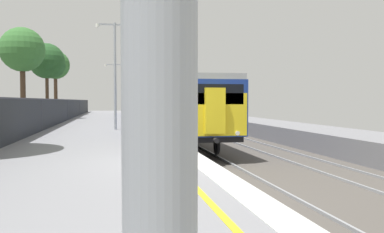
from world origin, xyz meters
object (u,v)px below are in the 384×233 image
commuter_train_at_platform (159,104)px  background_tree_left (22,51)px  background_tree_centre (56,66)px  background_tree_right (48,62)px  platform_lamp_mid (115,67)px  signal_gantry (151,76)px  speed_limit_sign (152,102)px  platform_lamp_far (114,85)px

commuter_train_at_platform → background_tree_left: bearing=-164.1°
background_tree_centre → background_tree_right: size_ratio=1.08×
platform_lamp_mid → background_tree_left: size_ratio=0.82×
commuter_train_at_platform → platform_lamp_mid: (-3.79, -12.60, 2.12)m
commuter_train_at_platform → background_tree_centre: bearing=132.2°
commuter_train_at_platform → background_tree_right: bearing=170.4°
background_tree_right → background_tree_centre: bearing=94.1°
signal_gantry → background_tree_centre: background_tree_centre is taller
speed_limit_sign → background_tree_centre: (-8.20, 24.07, 3.83)m
speed_limit_sign → platform_lamp_far: size_ratio=0.43×
platform_lamp_far → background_tree_left: background_tree_left is taller
commuter_train_at_platform → speed_limit_sign: commuter_train_at_platform is taller
background_tree_left → background_tree_centre: size_ratio=1.00×
commuter_train_at_platform → background_tree_centre: 15.51m
commuter_train_at_platform → platform_lamp_mid: bearing=-106.8°
platform_lamp_mid → platform_lamp_far: 21.39m
background_tree_left → background_tree_centre: background_tree_centre is taller
background_tree_left → background_tree_centre: (0.47, 14.09, 0.11)m
platform_lamp_mid → platform_lamp_far: (-0.00, 21.39, -0.13)m
commuter_train_at_platform → signal_gantry: bearing=-99.7°
speed_limit_sign → background_tree_centre: bearing=108.8°
background_tree_centre → commuter_train_at_platform: bearing=-47.8°
platform_lamp_far → background_tree_left: (-6.72, -11.78, 1.99)m
background_tree_left → background_tree_centre: 14.10m
commuter_train_at_platform → speed_limit_sign: 13.10m
signal_gantry → platform_lamp_far: bearing=97.6°
background_tree_centre → background_tree_right: (0.68, -9.51, -0.48)m
speed_limit_sign → platform_lamp_mid: platform_lamp_mid is taller
commuter_train_at_platform → background_tree_left: (-10.52, -2.99, 3.98)m
background_tree_centre → platform_lamp_far: bearing=-20.3°
commuter_train_at_platform → background_tree_centre: (-10.05, 11.10, 4.08)m
speed_limit_sign → background_tree_centre: background_tree_centre is taller
platform_lamp_mid → commuter_train_at_platform: bearing=73.2°
commuter_train_at_platform → background_tree_centre: background_tree_centre is taller
platform_lamp_far → background_tree_left: size_ratio=0.79×
signal_gantry → speed_limit_sign: size_ratio=2.13×
background_tree_left → speed_limit_sign: bearing=-49.0°
platform_lamp_far → background_tree_right: (-5.58, -7.20, 1.61)m
background_tree_centre → platform_lamp_mid: bearing=-75.2°
speed_limit_sign → platform_lamp_mid: bearing=169.2°
speed_limit_sign → background_tree_right: size_ratio=0.36×
platform_lamp_mid → platform_lamp_far: bearing=90.0°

